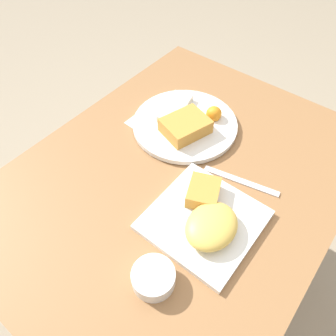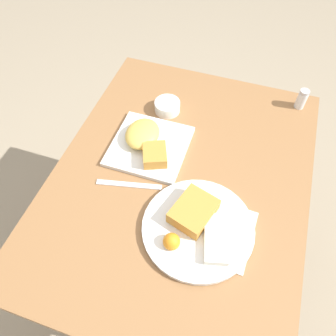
# 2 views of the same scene
# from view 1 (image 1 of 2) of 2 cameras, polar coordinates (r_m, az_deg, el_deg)

# --- Properties ---
(ground_plane) EXTENTS (8.00, 8.00, 0.00)m
(ground_plane) POSITION_cam_1_polar(r_m,az_deg,el_deg) (1.50, 1.16, -19.63)
(ground_plane) COLOR gray
(dining_table) EXTENTS (0.96, 0.74, 0.76)m
(dining_table) POSITION_cam_1_polar(r_m,az_deg,el_deg) (0.90, 1.82, -5.17)
(dining_table) COLOR olive
(dining_table) RESTS_ON ground_plane
(menu_card) EXTENTS (0.19, 0.24, 0.00)m
(menu_card) POSITION_cam_1_polar(r_m,az_deg,el_deg) (0.94, 1.33, 7.51)
(menu_card) COLOR beige
(menu_card) RESTS_ON dining_table
(plate_square_near) EXTENTS (0.23, 0.23, 0.06)m
(plate_square_near) POSITION_cam_1_polar(r_m,az_deg,el_deg) (0.73, 6.73, -8.69)
(plate_square_near) COLOR white
(plate_square_near) RESTS_ON dining_table
(plate_oval_far) EXTENTS (0.29, 0.29, 0.05)m
(plate_oval_far) POSITION_cam_1_polar(r_m,az_deg,el_deg) (0.93, 3.06, 7.90)
(plate_oval_far) COLOR white
(plate_oval_far) RESTS_ON menu_card
(sauce_ramekin) EXTENTS (0.09, 0.09, 0.04)m
(sauce_ramekin) POSITION_cam_1_polar(r_m,az_deg,el_deg) (0.67, -2.56, -18.51)
(sauce_ramekin) COLOR white
(sauce_ramekin) RESTS_ON dining_table
(butter_knife) EXTENTS (0.06, 0.19, 0.00)m
(butter_knife) POSITION_cam_1_polar(r_m,az_deg,el_deg) (0.83, 12.58, -2.23)
(butter_knife) COLOR silver
(butter_knife) RESTS_ON dining_table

